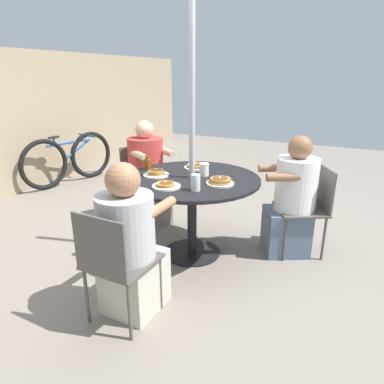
{
  "coord_description": "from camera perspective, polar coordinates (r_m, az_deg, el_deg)",
  "views": [
    {
      "loc": [
        -2.62,
        -1.27,
        1.62
      ],
      "look_at": [
        0.0,
        0.0,
        0.62
      ],
      "focal_mm": 32.0,
      "sensor_mm": 36.0,
      "label": 1
    }
  ],
  "objects": [
    {
      "name": "patio_chair_east",
      "position": [
        4.03,
        -8.44,
        2.47
      ],
      "size": [
        0.58,
        0.58,
        0.83
      ],
      "rotation": [
        0.0,
        0.0,
        -3.69
      ],
      "color": "#514C47",
      "rests_on": "ground"
    },
    {
      "name": "patio_table",
      "position": [
        3.07,
        0.0,
        0.37
      ],
      "size": [
        1.21,
        1.21,
        0.75
      ],
      "color": "black",
      "rests_on": "ground"
    },
    {
      "name": "syrup_bottle",
      "position": [
        3.31,
        -7.42,
        4.68
      ],
      "size": [
        0.09,
        0.07,
        0.14
      ],
      "color": "brown",
      "rests_on": "patio_table"
    },
    {
      "name": "diner_north",
      "position": [
        3.28,
        16.27,
        -1.64
      ],
      "size": [
        0.54,
        0.57,
        1.12
      ],
      "rotation": [
        0.0,
        0.0,
        0.49
      ],
      "color": "slate",
      "rests_on": "ground"
    },
    {
      "name": "diner_east",
      "position": [
        3.88,
        -7.41,
        2.34
      ],
      "size": [
        0.57,
        0.61,
        1.15
      ],
      "rotation": [
        0.0,
        0.0,
        -3.69
      ],
      "color": "gray",
      "rests_on": "ground"
    },
    {
      "name": "pancake_plate_d",
      "position": [
        3.1,
        -5.98,
        3.08
      ],
      "size": [
        0.23,
        0.23,
        0.06
      ],
      "color": "silver",
      "rests_on": "patio_table"
    },
    {
      "name": "patio_chair_north",
      "position": [
        3.35,
        18.96,
        -1.9
      ],
      "size": [
        0.57,
        0.57,
        0.83
      ],
      "rotation": [
        0.0,
        0.0,
        0.49
      ],
      "color": "#514C47",
      "rests_on": "ground"
    },
    {
      "name": "coffee_cup",
      "position": [
        3.08,
        2.02,
        3.77
      ],
      "size": [
        0.09,
        0.09,
        0.11
      ],
      "color": "white",
      "rests_on": "patio_table"
    },
    {
      "name": "drinking_glass_a",
      "position": [
        2.93,
        -10.37,
        2.57
      ],
      "size": [
        0.07,
        0.07,
        0.11
      ],
      "primitive_type": "cylinder",
      "color": "silver",
      "rests_on": "patio_table"
    },
    {
      "name": "pancake_plate_c",
      "position": [
        2.85,
        4.69,
        1.75
      ],
      "size": [
        0.23,
        0.23,
        0.06
      ],
      "color": "silver",
      "rests_on": "patio_table"
    },
    {
      "name": "umbrella_pole",
      "position": [
        2.94,
        0.0,
        10.54
      ],
      "size": [
        0.05,
        0.05,
        2.37
      ],
      "primitive_type": "cylinder",
      "color": "#ADADB2",
      "rests_on": "ground"
    },
    {
      "name": "ground_plane",
      "position": [
        3.33,
        0.0,
        -10.08
      ],
      "size": [
        12.0,
        12.0,
        0.0
      ],
      "primitive_type": "plane",
      "color": "gray"
    },
    {
      "name": "pancake_plate_b",
      "position": [
        2.78,
        -4.33,
        1.12
      ],
      "size": [
        0.23,
        0.23,
        0.05
      ],
      "color": "silver",
      "rests_on": "patio_table"
    },
    {
      "name": "pancake_plate_a",
      "position": [
        3.33,
        0.72,
        4.3
      ],
      "size": [
        0.23,
        0.23,
        0.05
      ],
      "color": "silver",
      "rests_on": "patio_table"
    },
    {
      "name": "patio_chair_south",
      "position": [
        2.31,
        -12.85,
        -11.01
      ],
      "size": [
        0.43,
        0.43,
        0.83
      ],
      "rotation": [
        0.0,
        0.0,
        -1.6
      ],
      "color": "#514C47",
      "rests_on": "ground"
    },
    {
      "name": "bicycle",
      "position": [
        5.63,
        -19.82,
        5.21
      ],
      "size": [
        1.54,
        0.5,
        0.77
      ],
      "rotation": [
        0.0,
        0.0,
        -0.22
      ],
      "color": "black",
      "rests_on": "ground"
    },
    {
      "name": "diner_south",
      "position": [
        2.42,
        -10.27,
        -9.1
      ],
      "size": [
        0.54,
        0.39,
        1.1
      ],
      "rotation": [
        0.0,
        0.0,
        -1.6
      ],
      "color": "beige",
      "rests_on": "ground"
    },
    {
      "name": "drinking_glass_b",
      "position": [
        2.67,
        0.61,
        1.58
      ],
      "size": [
        0.07,
        0.07,
        0.13
      ],
      "primitive_type": "cylinder",
      "color": "silver",
      "rests_on": "patio_table"
    }
  ]
}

